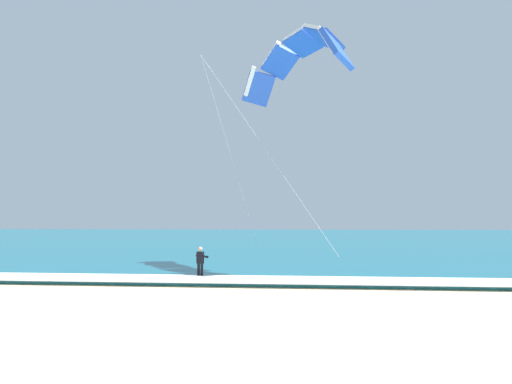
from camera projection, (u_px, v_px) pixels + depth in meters
ground_plane at (94, 366)px, 9.10m from camera, size 200.00×200.00×0.00m
sea at (272, 237)px, 79.67m from camera, size 200.00×120.00×0.20m
surf_foam at (208, 279)px, 21.04m from camera, size 200.00×2.76×0.04m
surfboard at (200, 280)px, 22.20m from camera, size 0.94×1.46×0.09m
kitesurfer at (200, 262)px, 22.28m from camera, size 0.65×0.64×1.69m
kite_primary at (297, 57)px, 26.17m from camera, size 8.12×8.46×13.09m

